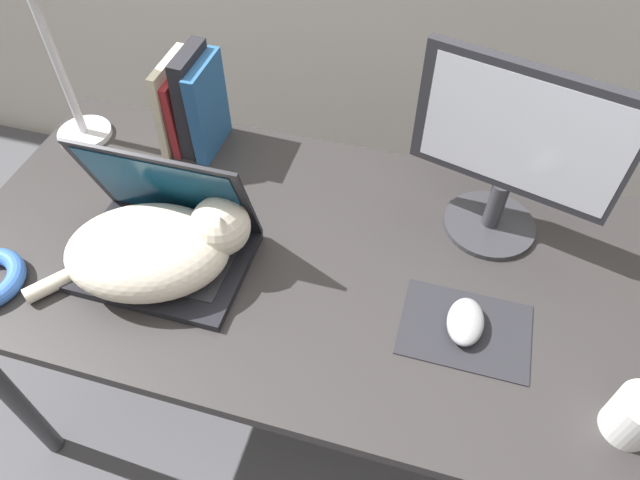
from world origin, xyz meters
TOP-DOWN VIEW (x-y plane):
  - desk at (0.00, 0.36)m, footprint 1.41×0.72m
  - laptop at (-0.25, 0.29)m, footprint 0.35×0.25m
  - cat at (-0.24, 0.24)m, footprint 0.40×0.31m
  - external_monitor at (0.37, 0.54)m, footprint 0.39×0.19m
  - mousepad at (0.35, 0.27)m, footprint 0.24×0.17m
  - computer_mouse at (0.35, 0.27)m, footprint 0.07×0.10m
  - book_row at (-0.33, 0.63)m, footprint 0.12×0.15m
  - desk_lamp at (-0.58, 0.55)m, footprint 0.17×0.17m
  - mug at (0.63, 0.16)m, footprint 0.12×0.08m

SIDE VIEW (x-z plane):
  - desk at x=0.00m, z-range 0.29..1.03m
  - mousepad at x=0.35m, z-range 0.73..0.74m
  - computer_mouse at x=0.35m, z-range 0.74..0.77m
  - mug at x=0.63m, z-range 0.73..0.83m
  - laptop at x=-0.25m, z-range 0.66..0.91m
  - cat at x=-0.24m, z-range 0.73..0.89m
  - book_row at x=-0.33m, z-range 0.72..0.97m
  - external_monitor at x=0.37m, z-range 0.75..1.14m
  - desk_lamp at x=-0.58m, z-range 0.82..1.33m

